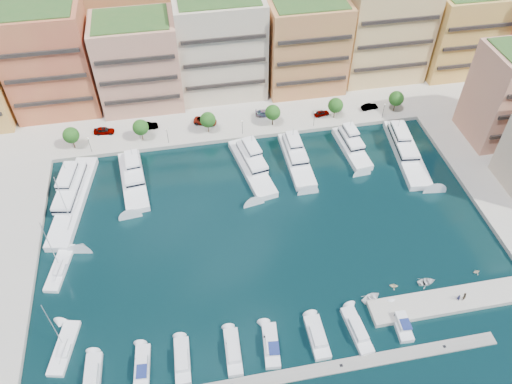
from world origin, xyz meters
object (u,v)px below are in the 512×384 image
Objects in this scene: yacht_5 at (351,145)px; car_4 at (322,113)px; tree_3 at (273,112)px; car_1 at (148,126)px; lamppost_2 at (242,125)px; cruiser_7 at (401,323)px; lamppost_1 at (167,133)px; lamppost_4 at (384,108)px; person_1 at (464,296)px; lamppost_3 at (314,117)px; yacht_4 at (296,157)px; sailboat_2 at (71,223)px; tree_5 at (396,99)px; lamppost_0 at (89,142)px; tree_2 at (208,120)px; yacht_3 at (251,164)px; tree_0 at (71,135)px; cruiser_0 at (93,377)px; cruiser_3 at (233,352)px; yacht_6 at (405,149)px; sailboat_1 at (60,268)px; car_2 at (205,121)px; tender_2 at (426,282)px; cruiser_5 at (317,337)px; tender_1 at (394,286)px; car_5 at (370,107)px; tender_3 at (476,272)px; car_0 at (104,131)px; person_0 at (459,298)px; yacht_0 at (73,196)px; cruiser_1 at (142,368)px; cruiser_2 at (182,361)px; tree_1 at (141,127)px; cruiser_4 at (271,346)px; tree_4 at (336,105)px; yacht_1 at (133,178)px; cruiser_6 at (357,331)px; tender_0 at (371,298)px.

yacht_5 is 3.93× the size of car_4.
tree_3 is 1.42× the size of car_4.
car_1 is at bearing 172.28° from tree_3.
cruiser_7 is at bearing -71.71° from lamppost_2.
lamppost_1 is at bearing -174.94° from tree_3.
lamppost_4 reaches higher than person_1.
lamppost_3 is 0.22× the size of yacht_4.
lamppost_4 is 58.96m from car_1.
cruiser_7 is 0.56× the size of sailboat_2.
lamppost_0 is at bearing -178.27° from tree_5.
yacht_3 is (8.15, -13.72, -3.53)m from tree_2.
tree_0 reaches higher than cruiser_7.
tree_3 is 0.72× the size of cruiser_0.
lamppost_4 is 0.50× the size of cruiser_3.
yacht_6 is 1.82× the size of sailboat_1.
car_2 is (-8.42, 5.91, -2.03)m from lamppost_2.
tender_2 is at bearing 6.86° from cruiser_0.
tree_0 is 1.35× the size of lamppost_2.
yacht_6 is 2.98× the size of cruiser_5.
lamppost_1 is at bearing 56.12° from tender_1.
lamppost_1 reaches higher than car_5.
tender_1 reaches higher than tender_3.
person_0 is (63.13, -60.15, -0.04)m from car_0.
yacht_3 is 0.86× the size of yacht_6.
yacht_0 is 16.79× the size of tender_1.
cruiser_1 is at bearing -120.20° from tree_3.
lamppost_2 is 0.53× the size of cruiser_1.
lamppost_0 is at bearing 83.32° from car_4.
tree_1 is at bearing 94.59° from cruiser_2.
sailboat_2 is (-31.39, -23.59, -4.43)m from tree_2.
car_0 is at bearing 102.54° from cruiser_2.
cruiser_4 is 1.03× the size of cruiser_5.
yacht_1 is (-50.54, -13.23, -3.65)m from tree_4.
car_1 is (-14.57, 4.14, -2.94)m from tree_2.
cruiser_4 is (-41.41, -42.82, -0.64)m from yacht_6.
cruiser_6 is at bearing -62.93° from lamppost_1.
yacht_0 is at bearing 129.97° from cruiser_4.
sailboat_1 is at bearing 159.58° from car_2.
tender_0 is (26.13, 5.80, -0.16)m from cruiser_3.
tender_0 is (23.18, -52.29, -4.36)m from tree_2.
lamppost_3 is 61.31m from sailboat_2.
cruiser_3 is (-18.95, -58.09, -4.20)m from tree_3.
person_0 is (47.93, -53.59, -2.02)m from lamppost_1.
yacht_5 reaches higher than cruiser_3.
tree_1 is 0.36× the size of yacht_5.
yacht_3 is at bearing 59.67° from cruiser_1.
sailboat_1 reaches higher than cruiser_4.
cruiser_1 is at bearing -179.99° from cruiser_7.
car_4 is 2.47× the size of person_0.
tree_2 reaches higher than cruiser_4.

